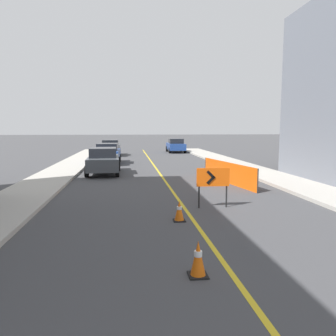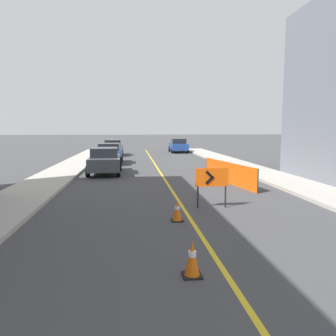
% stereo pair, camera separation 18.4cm
% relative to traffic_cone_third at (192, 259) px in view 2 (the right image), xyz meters
% --- Properties ---
extents(lane_stripe, '(0.12, 45.59, 0.01)m').
position_rel_traffic_cone_third_xyz_m(lane_stripe, '(0.65, 13.38, -0.33)').
color(lane_stripe, gold).
rests_on(lane_stripe, ground_plane).
extents(sidewalk_left, '(2.38, 45.59, 0.14)m').
position_rel_traffic_cone_third_xyz_m(sidewalk_left, '(-5.40, 13.38, -0.26)').
color(sidewalk_left, '#ADA89E').
rests_on(sidewalk_left, ground_plane).
extents(sidewalk_right, '(2.38, 45.59, 0.14)m').
position_rel_traffic_cone_third_xyz_m(sidewalk_right, '(6.71, 13.38, -0.26)').
color(sidewalk_right, '#ADA89E').
rests_on(sidewalk_right, ground_plane).
extents(traffic_cone_third, '(0.36, 0.36, 0.68)m').
position_rel_traffic_cone_third_xyz_m(traffic_cone_third, '(0.00, 0.00, 0.00)').
color(traffic_cone_third, black).
rests_on(traffic_cone_third, ground_plane).
extents(traffic_cone_fourth, '(0.35, 0.35, 0.62)m').
position_rel_traffic_cone_third_xyz_m(traffic_cone_fourth, '(0.22, 3.66, -0.03)').
color(traffic_cone_fourth, black).
rests_on(traffic_cone_fourth, ground_plane).
extents(arrow_barricade_primary, '(1.15, 0.10, 1.39)m').
position_rel_traffic_cone_third_xyz_m(arrow_barricade_primary, '(1.64, 5.16, 0.67)').
color(arrow_barricade_primary, '#EF560C').
rests_on(arrow_barricade_primary, ground_plane).
extents(safety_mesh_fence, '(1.00, 5.48, 1.06)m').
position_rel_traffic_cone_third_xyz_m(safety_mesh_fence, '(3.70, 10.09, 0.19)').
color(safety_mesh_fence, '#EF560C').
rests_on(safety_mesh_fence, ground_plane).
extents(parked_car_curb_near, '(1.96, 4.36, 1.59)m').
position_rel_traffic_cone_third_xyz_m(parked_car_curb_near, '(-2.74, 14.28, 0.46)').
color(parked_car_curb_near, '#474C51').
rests_on(parked_car_curb_near, ground_plane).
extents(parked_car_curb_mid, '(1.94, 4.34, 1.59)m').
position_rel_traffic_cone_third_xyz_m(parked_car_curb_mid, '(-2.82, 20.16, 0.46)').
color(parked_car_curb_mid, navy).
rests_on(parked_car_curb_mid, ground_plane).
extents(parked_car_curb_far, '(1.93, 4.30, 1.59)m').
position_rel_traffic_cone_third_xyz_m(parked_car_curb_far, '(-2.99, 27.90, 0.46)').
color(parked_car_curb_far, '#474C51').
rests_on(parked_car_curb_far, ground_plane).
extents(parked_car_opposite_side, '(1.94, 4.33, 1.59)m').
position_rel_traffic_cone_third_xyz_m(parked_car_opposite_side, '(4.21, 31.46, 0.46)').
color(parked_car_opposite_side, navy).
rests_on(parked_car_opposite_side, ground_plane).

